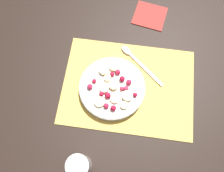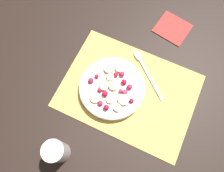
# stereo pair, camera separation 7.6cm
# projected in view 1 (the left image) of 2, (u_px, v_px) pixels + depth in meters

# --- Properties ---
(ground_plane) EXTENTS (3.00, 3.00, 0.00)m
(ground_plane) POSITION_uv_depth(u_px,v_px,m) (128.00, 86.00, 0.81)
(ground_plane) COLOR black
(placemat) EXTENTS (0.48, 0.35, 0.01)m
(placemat) POSITION_uv_depth(u_px,v_px,m) (128.00, 86.00, 0.81)
(placemat) COLOR #E0B251
(placemat) RESTS_ON ground_plane
(fruit_bowl) EXTENTS (0.24, 0.24, 0.05)m
(fruit_bowl) POSITION_uv_depth(u_px,v_px,m) (112.00, 88.00, 0.78)
(fruit_bowl) COLOR silver
(fruit_bowl) RESTS_ON placemat
(spoon) EXTENTS (0.18, 0.16, 0.01)m
(spoon) POSITION_uv_depth(u_px,v_px,m) (134.00, 58.00, 0.84)
(spoon) COLOR silver
(spoon) RESTS_ON placemat
(drinking_glass) EXTENTS (0.07, 0.07, 0.11)m
(drinking_glass) POSITION_uv_depth(u_px,v_px,m) (80.00, 166.00, 0.66)
(drinking_glass) COLOR white
(drinking_glass) RESTS_ON ground_plane
(napkin) EXTENTS (0.15, 0.14, 0.01)m
(napkin) POSITION_uv_depth(u_px,v_px,m) (150.00, 15.00, 0.91)
(napkin) COLOR #A3332D
(napkin) RESTS_ON ground_plane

